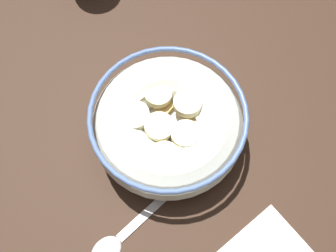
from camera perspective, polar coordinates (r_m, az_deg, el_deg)
name	(u,v)px	position (r cm, az deg, el deg)	size (l,w,h in cm)	color
ground_plane	(168,138)	(49.25, 0.00, -1.82)	(105.87, 105.87, 2.00)	#332116
cereal_bowl	(168,124)	(45.06, 0.00, 0.26)	(17.88, 17.88, 6.51)	beige
spoon	(121,237)	(45.22, -6.92, -15.85)	(14.38, 3.96, 0.80)	#B7B7BC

